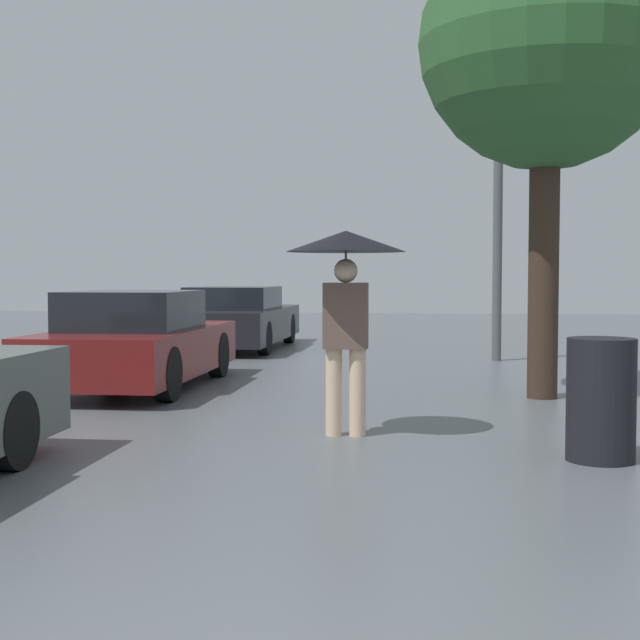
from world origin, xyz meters
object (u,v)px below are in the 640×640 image
at_px(parked_car_farthest, 236,319).
at_px(street_lamp, 498,222).
at_px(trash_bin, 601,400).
at_px(tree, 546,45).
at_px(pedestrian, 346,272).
at_px(parked_car_middle, 137,343).

relative_size(parked_car_farthest, street_lamp, 1.11).
relative_size(parked_car_farthest, trash_bin, 4.85).
bearing_deg(street_lamp, tree, -87.74).
height_order(parked_car_farthest, trash_bin, parked_car_farthest).
xyz_separation_m(tree, street_lamp, (-0.17, 4.34, -1.69)).
height_order(pedestrian, parked_car_farthest, pedestrian).
relative_size(parked_car_middle, trash_bin, 4.19).
bearing_deg(trash_bin, parked_car_middle, 142.08).
bearing_deg(parked_car_farthest, tree, -52.08).
bearing_deg(parked_car_farthest, pedestrian, -72.01).
relative_size(parked_car_farthest, tree, 0.83).
height_order(parked_car_middle, street_lamp, street_lamp).
distance_m(pedestrian, parked_car_farthest, 9.31).
distance_m(street_lamp, trash_bin, 7.94).
distance_m(parked_car_middle, street_lamp, 6.35).
relative_size(pedestrian, trash_bin, 1.92).
xyz_separation_m(pedestrian, parked_car_farthest, (-2.86, 8.82, -0.86)).
bearing_deg(pedestrian, trash_bin, -22.04).
distance_m(parked_car_farthest, tree, 8.58).
distance_m(pedestrian, parked_car_middle, 4.19).
bearing_deg(pedestrian, parked_car_middle, 133.88).
relative_size(parked_car_middle, street_lamp, 0.96).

